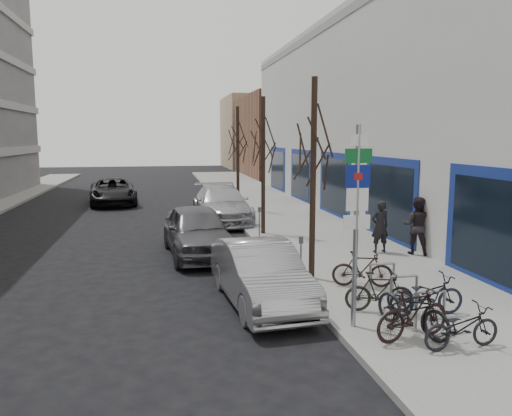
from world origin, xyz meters
name	(u,v)px	position (x,y,z in m)	size (l,w,h in m)	color
ground	(236,342)	(0.00, 0.00, 0.00)	(120.00, 120.00, 0.00)	black
sidewalk_east	(309,233)	(4.50, 10.00, 0.07)	(5.00, 70.00, 0.15)	slate
commercial_building	(495,118)	(17.00, 16.00, 5.00)	(20.00, 32.00, 10.00)	#B7B7B2
brick_building_far	(304,136)	(13.00, 40.00, 4.00)	(12.00, 14.00, 8.00)	brown
tan_building_far	(275,132)	(13.50, 55.00, 4.50)	(13.00, 12.00, 9.00)	#937A5B
highway_sign_pole	(356,214)	(2.40, -0.01, 2.46)	(0.55, 0.10, 4.20)	gray
bike_rack	(404,289)	(3.80, 0.60, 0.66)	(0.66, 2.26, 0.83)	gray
tree_near	(314,131)	(2.60, 3.50, 4.10)	(1.80, 1.80, 5.50)	black
tree_mid	(263,133)	(2.60, 10.00, 4.10)	(1.80, 1.80, 5.50)	black
tree_far	(238,134)	(2.60, 16.50, 4.10)	(1.80, 1.80, 5.50)	black
meter_front	(301,256)	(2.15, 3.00, 0.92)	(0.10, 0.08, 1.27)	gray
meter_mid	(259,221)	(2.15, 8.50, 0.92)	(0.10, 0.08, 1.27)	gray
meter_back	(237,202)	(2.15, 14.00, 0.92)	(0.10, 0.08, 1.27)	gray
bike_near_left	(413,304)	(3.44, -0.47, 0.71)	(0.56, 1.84, 1.12)	black
bike_near_right	(413,313)	(3.25, -0.84, 0.66)	(0.50, 1.69, 1.03)	black
bike_mid_curb	(426,292)	(4.16, 0.28, 0.67)	(0.52, 1.72, 1.05)	black
bike_mid_inner	(379,291)	(3.28, 0.70, 0.61)	(0.45, 1.51, 0.92)	black
bike_far_curb	(462,324)	(3.91, -1.39, 0.62)	(0.46, 1.54, 0.94)	black
bike_far_inner	(363,269)	(3.64, 2.50, 0.62)	(0.46, 1.56, 0.95)	black
parked_car_front	(260,274)	(0.90, 2.11, 0.74)	(1.57, 4.50, 1.48)	#9B9BA0
parked_car_mid	(197,231)	(-0.20, 7.36, 0.84)	(1.99, 4.93, 1.68)	#525157
parked_car_back	(222,204)	(1.40, 13.80, 0.84)	(2.35, 5.78, 1.68)	#B0AFB5
lane_car	(113,191)	(-4.15, 21.16, 0.77)	(2.56, 5.54, 1.54)	black
pedestrian_near	(380,226)	(5.74, 6.05, 1.02)	(0.63, 0.41, 1.73)	black
pedestrian_far	(417,225)	(6.80, 5.58, 1.11)	(0.71, 0.48, 1.91)	black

